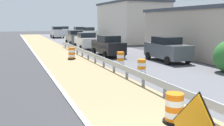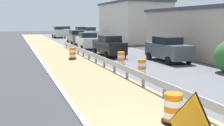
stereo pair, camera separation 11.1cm
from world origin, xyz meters
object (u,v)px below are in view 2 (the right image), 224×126
Objects in this scene: traffic_barrel_nearest at (173,110)px; car_lead_far_lane at (76,38)px; car_distant_b at (109,46)px; car_mid_far_lane at (66,31)px; traffic_barrel_mid at (121,60)px; car_distant_a at (168,49)px; car_distant_c at (90,34)px; car_lead_near_lane at (59,32)px; traffic_barrel_close at (142,68)px; car_trailing_far_lane at (87,41)px; car_trailing_near_lane at (81,33)px; traffic_barrel_far at (73,54)px.

car_lead_far_lane is (3.36, 28.08, 0.56)m from traffic_barrel_nearest.
car_distant_b is at bearing -177.86° from car_lead_far_lane.
traffic_barrel_mid is at bearing -3.64° from car_mid_far_lane.
car_distant_a is (7.03, 11.13, 0.56)m from traffic_barrel_nearest.
car_distant_c reaches higher than car_lead_far_lane.
car_lead_near_lane is at bearing -174.22° from car_distant_a.
car_lead_near_lane is 1.18× the size of car_mid_far_lane.
traffic_barrel_close is 45.87m from car_mid_far_lane.
car_distant_c is at bearing -16.03° from car_trailing_far_lane.
car_trailing_far_lane is 0.90× the size of car_distant_b.
car_lead_near_lane is 5.32m from car_trailing_near_lane.
car_trailing_near_lane is (4.49, 29.74, 0.59)m from traffic_barrel_mid.
car_trailing_near_lane is 0.91× the size of car_distant_c.
car_mid_far_lane is 0.92× the size of car_distant_a.
car_lead_near_lane is 28.11m from car_distant_b.
car_mid_far_lane is 0.87× the size of car_distant_b.
car_distant_a is at bearing 11.12° from traffic_barrel_mid.
car_lead_far_lane is 5.92m from car_trailing_far_lane.
traffic_barrel_close is (2.50, 7.00, -0.00)m from traffic_barrel_nearest.
traffic_barrel_mid is at bearing 177.93° from car_lead_far_lane.
car_distant_b is 1.05× the size of car_distant_c.
traffic_barrel_close is 27.92m from car_distant_c.
traffic_barrel_mid is (2.49, 10.24, 0.04)m from traffic_barrel_nearest.
car_distant_a is (3.45, -32.94, -0.08)m from car_lead_near_lane.
car_mid_far_lane is 41.54m from car_distant_a.
car_trailing_near_lane reaches higher than traffic_barrel_close.
car_lead_far_lane is (0.86, 21.08, 0.56)m from traffic_barrel_close.
car_distant_a is (4.53, 4.13, 0.56)m from traffic_barrel_close.
car_distant_a reaches higher than car_mid_far_lane.
traffic_barrel_nearest is 1.00× the size of traffic_barrel_close.
car_trailing_far_lane reaches higher than traffic_barrel_mid.
car_lead_far_lane is 7.46m from car_distant_c.
car_mid_far_lane is (4.28, 45.66, 0.55)m from traffic_barrel_close.
car_distant_c is at bearing -158.63° from car_lead_near_lane.
car_distant_a is (0.25, -41.54, 0.02)m from car_mid_far_lane.
car_trailing_far_lane is at bearing -12.32° from car_trailing_near_lane.
traffic_barrel_mid is at bearing 167.40° from car_distant_b.
car_distant_b is at bearing -175.19° from car_trailing_far_lane.
traffic_barrel_close is 21.11m from car_lead_far_lane.
traffic_barrel_far is at bearing -120.10° from car_distant_a.
traffic_barrel_mid is at bearing 90.20° from traffic_barrel_close.
car_lead_near_lane is 1.16× the size of car_lead_far_lane.
car_lead_far_lane reaches higher than traffic_barrel_close.
car_lead_near_lane reaches higher than car_lead_far_lane.
car_mid_far_lane is at bearing 82.67° from traffic_barrel_nearest.
traffic_barrel_far is 20.63m from car_distant_c.
car_distant_a is at bearing -172.97° from car_lead_near_lane.
traffic_barrel_nearest reaches higher than traffic_barrel_close.
car_distant_c is at bearing -29.50° from car_lead_far_lane.
traffic_barrel_mid is 0.27× the size of car_trailing_near_lane.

